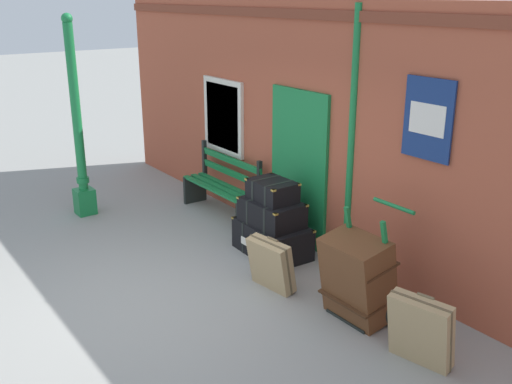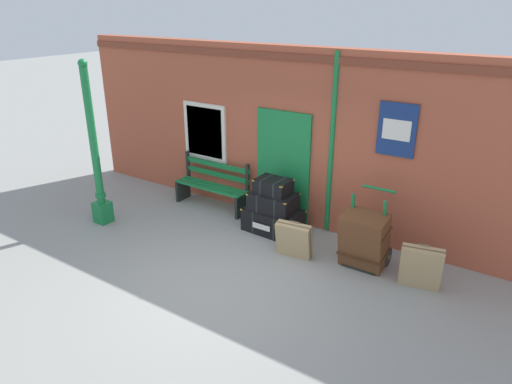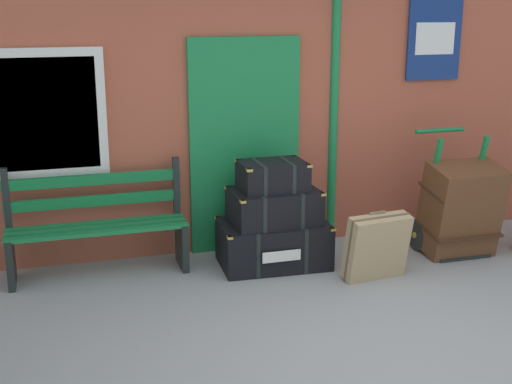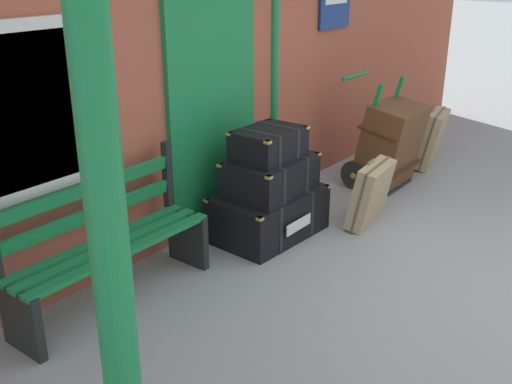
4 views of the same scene
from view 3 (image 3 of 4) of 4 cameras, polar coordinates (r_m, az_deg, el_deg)
ground_plane at (r=5.15m, az=10.80°, el=-12.96°), size 60.00×60.00×0.00m
brick_facade at (r=6.97m, az=1.47°, el=8.64°), size 10.40×0.35×3.20m
platform_bench at (r=6.46m, az=-12.91°, el=-2.79°), size 1.60×0.43×1.01m
steamer_trunk_base at (r=6.57m, az=1.43°, el=-4.24°), size 1.04×0.70×0.43m
steamer_trunk_middle at (r=6.45m, az=1.50°, el=-1.17°), size 0.82×0.57×0.33m
steamer_trunk_top at (r=6.38m, az=1.37°, el=1.35°), size 0.61×0.45×0.27m
porters_trolley at (r=7.22m, az=15.58°, el=-2.50°), size 0.71×0.66×1.19m
large_brown_trunk at (r=7.02m, az=16.45°, el=-1.36°), size 0.70×0.59×0.94m
suitcase_caramel at (r=6.29m, az=9.87°, el=-4.46°), size 0.60×0.34×0.63m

